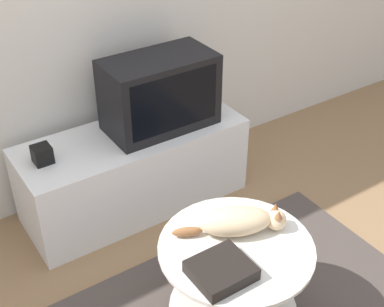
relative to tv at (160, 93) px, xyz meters
name	(u,v)px	position (x,y,z in m)	size (l,w,h in m)	color
tv_stand	(134,170)	(-0.19, 0.01, -0.46)	(1.32, 0.50, 0.50)	white
tv	(160,93)	(0.00, 0.00, 0.00)	(0.63, 0.34, 0.43)	black
speaker	(42,154)	(-0.71, 0.02, -0.16)	(0.10, 0.10, 0.10)	black
coffee_table	(234,278)	(-0.26, -1.07, -0.39)	(0.67, 0.67, 0.49)	#B2B2B7
dvd_box	(221,270)	(-0.41, -1.16, -0.17)	(0.23, 0.21, 0.06)	black
cat	(238,221)	(-0.20, -0.99, -0.14)	(0.47, 0.27, 0.12)	beige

